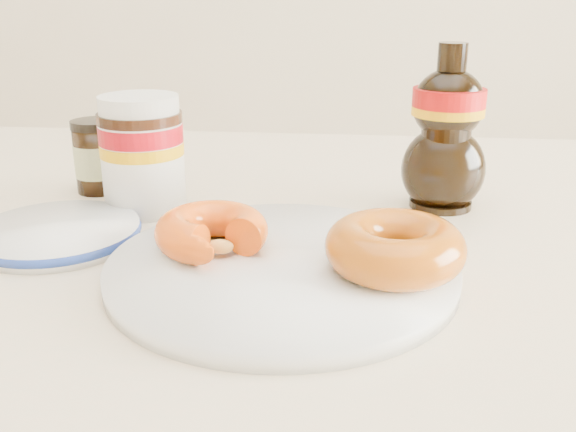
# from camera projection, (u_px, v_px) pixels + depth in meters

# --- Properties ---
(dining_table) EXTENTS (1.40, 0.90, 0.75)m
(dining_table) POSITION_uv_depth(u_px,v_px,m) (212.00, 308.00, 0.65)
(dining_table) COLOR beige
(dining_table) RESTS_ON ground
(plate) EXTENTS (0.29, 0.29, 0.01)m
(plate) POSITION_uv_depth(u_px,v_px,m) (282.00, 267.00, 0.53)
(plate) COLOR white
(plate) RESTS_ON dining_table
(donut_bitten) EXTENTS (0.12, 0.12, 0.03)m
(donut_bitten) POSITION_uv_depth(u_px,v_px,m) (212.00, 231.00, 0.54)
(donut_bitten) COLOR #ED570D
(donut_bitten) RESTS_ON plate
(donut_whole) EXTENTS (0.15, 0.15, 0.04)m
(donut_whole) POSITION_uv_depth(u_px,v_px,m) (395.00, 247.00, 0.50)
(donut_whole) COLOR #A54E0A
(donut_whole) RESTS_ON plate
(nutella_jar) EXTENTS (0.09, 0.09, 0.12)m
(nutella_jar) POSITION_uv_depth(u_px,v_px,m) (142.00, 150.00, 0.67)
(nutella_jar) COLOR white
(nutella_jar) RESTS_ON dining_table
(syrup_bottle) EXTENTS (0.10, 0.09, 0.17)m
(syrup_bottle) POSITION_uv_depth(u_px,v_px,m) (446.00, 128.00, 0.67)
(syrup_bottle) COLOR black
(syrup_bottle) RESTS_ON dining_table
(dark_jar) EXTENTS (0.05, 0.05, 0.08)m
(dark_jar) POSITION_uv_depth(u_px,v_px,m) (97.00, 157.00, 0.74)
(dark_jar) COLOR black
(dark_jar) RESTS_ON dining_table
(blue_rim_saucer) EXTENTS (0.15, 0.15, 0.02)m
(blue_rim_saucer) POSITION_uv_depth(u_px,v_px,m) (58.00, 233.00, 0.60)
(blue_rim_saucer) COLOR white
(blue_rim_saucer) RESTS_ON dining_table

